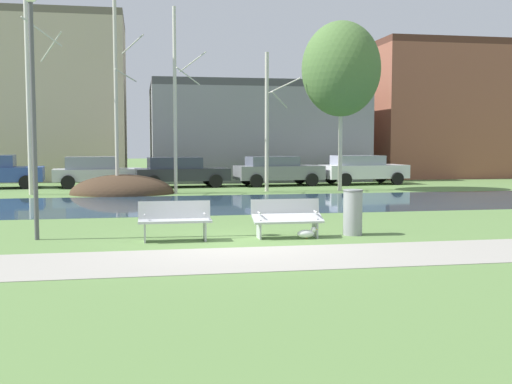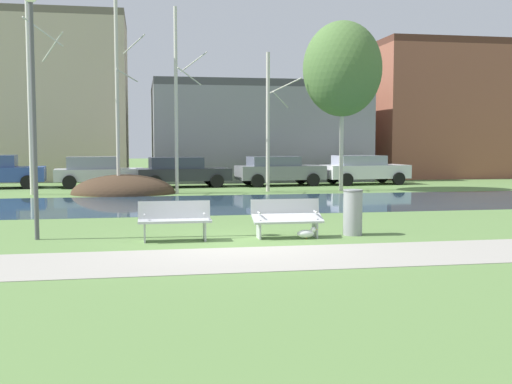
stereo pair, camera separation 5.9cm
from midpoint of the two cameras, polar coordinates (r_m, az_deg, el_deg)
The scene contains 21 objects.
ground_plane at distance 23.20m, azimuth -5.58°, elevation -0.82°, with size 120.00×120.00×0.00m, color #5B7F42.
paved_path_strip at distance 11.73m, azimuth -0.67°, elevation -6.10°, with size 60.00×2.47×0.01m, color #9E998E.
river_band at distance 21.97m, azimuth -5.31°, elevation -1.11°, with size 80.00×6.95×0.01m, color #284256.
soil_mound at distance 26.89m, azimuth -12.16°, elevation -0.15°, with size 4.33×3.31×1.62m, color #423021.
bench_left at distance 13.90m, azimuth -7.55°, elevation -2.52°, with size 1.61×0.58×0.87m.
bench_right at distance 14.25m, azimuth 2.72°, elevation -2.30°, with size 1.61×0.58×0.87m.
trash_bin at distance 14.79m, azimuth 8.72°, elevation -1.77°, with size 0.47×0.47×1.07m.
seagull at distance 14.12m, azimuth 4.55°, elevation -3.77°, with size 0.48×0.18×0.27m.
streetlamp at distance 14.74m, azimuth -19.86°, elevation 10.11°, with size 0.32×0.32×5.52m.
birch_far_left at distance 27.44m, azimuth -20.09°, elevation 9.19°, with size 1.50×2.79×8.81m.
birch_left at distance 26.57m, azimuth -12.68°, elevation 8.51°, with size 1.25×2.01×7.94m.
birch_center_left at distance 26.48m, azimuth -7.41°, elevation 8.39°, with size 1.38×2.35×7.76m.
birch_center at distance 27.48m, azimuth 1.02°, elevation 6.56°, with size 1.56×2.38×6.07m.
birch_center_right at distance 28.41m, azimuth 7.72°, elevation 11.06°, with size 3.50×3.50×7.51m.
parked_sedan_second_silver at distance 30.97m, azimuth -14.47°, elevation 1.85°, with size 4.33×2.34×1.47m.
parked_hatch_third_dark at distance 30.35m, azimuth -7.02°, elevation 1.89°, with size 4.59×2.29×1.44m.
parked_wagon_fourth_grey at distance 31.14m, azimuth 1.90°, elevation 2.02°, with size 4.43×2.34×1.46m.
parked_suv_fifth_white at distance 32.56m, azimuth 9.62°, elevation 2.09°, with size 4.45×2.38×1.49m.
building_beige_block at distance 38.74m, azimuth -21.07°, elevation 8.01°, with size 12.23×6.29×9.38m.
building_grey_warehouse at distance 37.80m, azimuth -0.49°, elevation 5.48°, with size 11.94×9.57×5.52m.
building_brick_low at distance 43.29m, azimuth 17.48°, elevation 6.97°, with size 12.45×9.34×8.25m.
Camera 1 is at (-1.99, -13.01, 2.19)m, focal length 43.78 mm.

